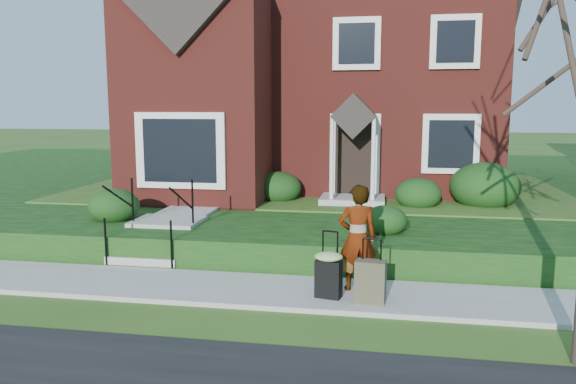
% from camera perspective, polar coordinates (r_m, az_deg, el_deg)
% --- Properties ---
extents(ground, '(120.00, 120.00, 0.00)m').
position_cam_1_polar(ground, '(9.40, -2.90, -10.19)').
color(ground, '#2D5119').
rests_on(ground, ground).
extents(sidewalk, '(60.00, 1.60, 0.08)m').
position_cam_1_polar(sidewalk, '(9.39, -2.90, -9.96)').
color(sidewalk, '#9E9B93').
rests_on(sidewalk, ground).
extents(terrace, '(44.00, 20.00, 0.60)m').
position_cam_1_polar(terrace, '(19.86, 15.59, 0.47)').
color(terrace, black).
rests_on(terrace, ground).
extents(walkway, '(1.20, 6.00, 0.06)m').
position_cam_1_polar(walkway, '(14.59, -8.18, -0.89)').
color(walkway, '#9E9B93').
rests_on(walkway, terrace).
extents(main_house, '(10.40, 10.20, 9.40)m').
position_cam_1_polar(main_house, '(18.54, 3.12, 15.59)').
color(main_house, maroon).
rests_on(main_house, terrace).
extents(front_steps, '(1.40, 2.02, 1.50)m').
position_cam_1_polar(front_steps, '(11.72, -12.94, -4.17)').
color(front_steps, '#9E9B93').
rests_on(front_steps, ground).
extents(foundation_shrubs, '(10.20, 4.79, 1.20)m').
position_cam_1_polar(foundation_shrubs, '(14.00, 3.84, 0.73)').
color(foundation_shrubs, '#103611').
rests_on(foundation_shrubs, terrace).
extents(woman, '(0.71, 0.55, 1.73)m').
position_cam_1_polar(woman, '(9.15, 7.08, -4.61)').
color(woman, '#999999').
rests_on(woman, sidewalk).
extents(suitcase_black, '(0.50, 0.44, 1.06)m').
position_cam_1_polar(suitcase_black, '(8.84, 4.15, -8.10)').
color(suitcase_black, black).
rests_on(suitcase_black, sidewalk).
extents(suitcase_olive, '(0.49, 0.31, 0.99)m').
position_cam_1_polar(suitcase_olive, '(8.70, 8.37, -8.99)').
color(suitcase_olive, '#4A4531').
rests_on(suitcase_olive, sidewalk).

